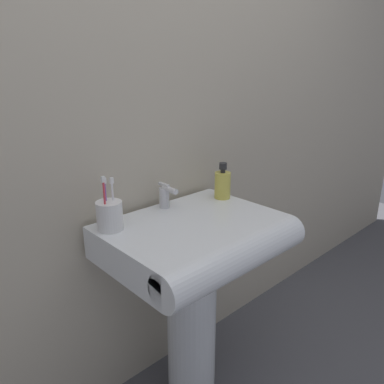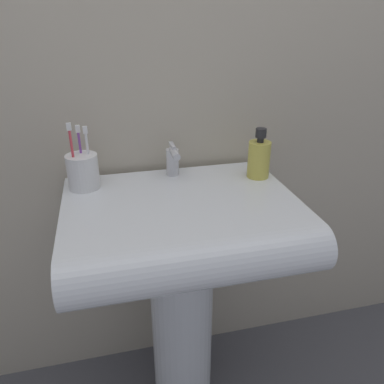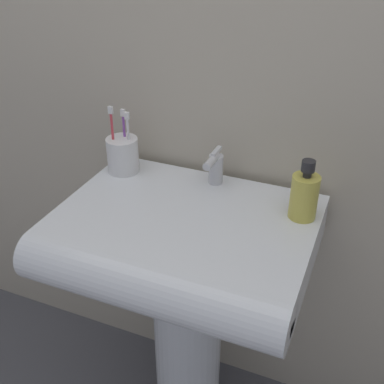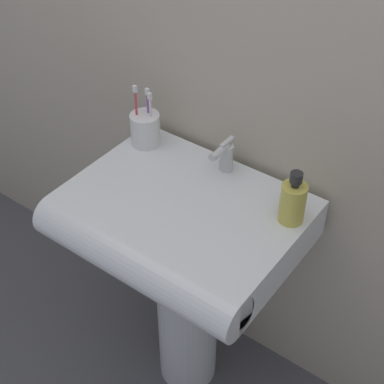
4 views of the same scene
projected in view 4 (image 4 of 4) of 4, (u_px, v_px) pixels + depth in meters
ground_plane at (188, 367)px, 2.09m from camera, size 6.00×6.00×0.00m
wall_back at (248, 21)px, 1.48m from camera, size 5.00×0.05×2.40m
sink_pedestal at (188, 307)px, 1.87m from camera, size 0.19×0.19×0.67m
sink_basin at (177, 225)px, 1.59m from camera, size 0.63×0.49×0.12m
faucet at (225, 156)px, 1.64m from camera, size 0.04×0.10×0.10m
toothbrush_cup at (145, 129)px, 1.74m from camera, size 0.09×0.09×0.19m
soap_bottle at (293, 202)px, 1.48m from camera, size 0.07×0.07×0.15m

